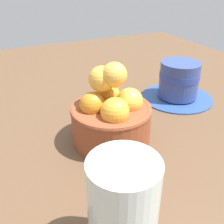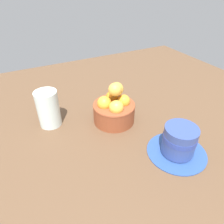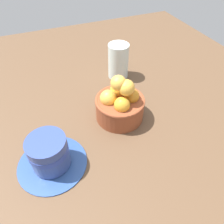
# 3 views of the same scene
# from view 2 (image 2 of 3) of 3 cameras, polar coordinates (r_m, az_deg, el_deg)

# --- Properties ---
(ground_plane) EXTENTS (1.37, 1.17, 0.04)m
(ground_plane) POSITION_cam_2_polar(r_m,az_deg,el_deg) (0.69, 0.53, -3.60)
(ground_plane) COLOR brown
(terracotta_bowl) EXTENTS (0.13, 0.13, 0.14)m
(terracotta_bowl) POSITION_cam_2_polar(r_m,az_deg,el_deg) (0.65, 0.57, 1.06)
(terracotta_bowl) COLOR brown
(terracotta_bowl) RESTS_ON ground_plane
(coffee_cup) EXTENTS (0.16, 0.16, 0.08)m
(coffee_cup) POSITION_cam_2_polar(r_m,az_deg,el_deg) (0.57, 18.19, -7.95)
(coffee_cup) COLOR #2A4A8D
(coffee_cup) RESTS_ON ground_plane
(water_glass) EXTENTS (0.07, 0.07, 0.12)m
(water_glass) POSITION_cam_2_polar(r_m,az_deg,el_deg) (0.66, -17.38, 0.91)
(water_glass) COLOR silver
(water_glass) RESTS_ON ground_plane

